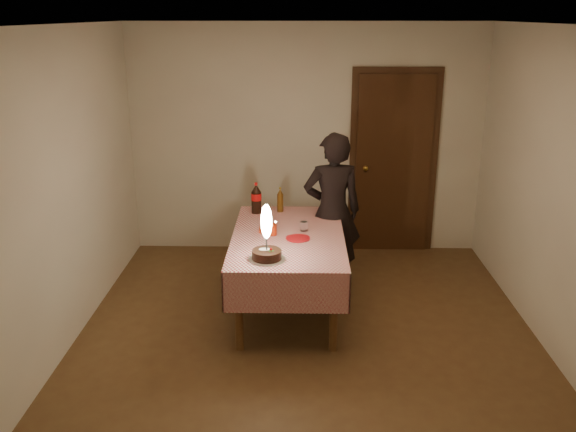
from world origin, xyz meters
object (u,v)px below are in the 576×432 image
object	(u,v)px
red_plate	(298,238)
amber_bottle_left	(280,200)
red_cup	(272,230)
dining_table	(288,245)
birthday_cake	(267,244)
photographer	(332,211)
clear_cup	(304,226)
cola_bottle	(256,198)

from	to	relation	value
red_plate	amber_bottle_left	size ratio (longest dim) A/B	0.86
red_plate	amber_bottle_left	bearing A→B (deg)	103.11
red_cup	amber_bottle_left	world-z (taller)	amber_bottle_left
dining_table	red_plate	distance (m)	0.17
red_cup	amber_bottle_left	distance (m)	0.70
dining_table	amber_bottle_left	world-z (taller)	amber_bottle_left
red_plate	amber_bottle_left	world-z (taller)	amber_bottle_left
birthday_cake	red_plate	bearing A→B (deg)	62.34
red_plate	red_cup	size ratio (longest dim) A/B	2.20
red_cup	photographer	xyz separation A→B (m)	(0.57, 0.55, 0.00)
clear_cup	cola_bottle	distance (m)	0.72
photographer	dining_table	bearing A→B (deg)	-127.87
amber_bottle_left	photographer	distance (m)	0.55
amber_bottle_left	cola_bottle	bearing A→B (deg)	-167.44
cola_bottle	clear_cup	bearing A→B (deg)	-48.05
dining_table	photographer	bearing A→B (deg)	52.13
cola_bottle	amber_bottle_left	bearing A→B (deg)	12.56
clear_cup	amber_bottle_left	distance (m)	0.64
red_plate	red_cup	bearing A→B (deg)	157.31
dining_table	red_cup	bearing A→B (deg)	179.38
dining_table	amber_bottle_left	size ratio (longest dim) A/B	6.75
cola_bottle	dining_table	bearing A→B (deg)	-62.61
cola_bottle	amber_bottle_left	xyz separation A→B (m)	(0.24, 0.05, -0.03)
red_plate	cola_bottle	xyz separation A→B (m)	(-0.42, 0.74, 0.15)
amber_bottle_left	dining_table	bearing A→B (deg)	-82.29
birthday_cake	cola_bottle	world-z (taller)	birthday_cake
red_cup	photographer	world-z (taller)	photographer
birthday_cake	photographer	size ratio (longest dim) A/B	0.30
red_plate	photographer	world-z (taller)	photographer
red_plate	red_cup	xyz separation A→B (m)	(-0.23, 0.10, 0.05)
dining_table	red_cup	distance (m)	0.21
amber_bottle_left	photographer	size ratio (longest dim) A/B	0.16
red_cup	birthday_cake	bearing A→B (deg)	-91.95
birthday_cake	red_plate	world-z (taller)	birthday_cake
clear_cup	photographer	bearing A→B (deg)	57.05
dining_table	clear_cup	xyz separation A→B (m)	(0.14, 0.11, 0.15)
dining_table	photographer	world-z (taller)	photographer
clear_cup	red_cup	bearing A→B (deg)	-159.03
birthday_cake	clear_cup	size ratio (longest dim) A/B	5.27
clear_cup	dining_table	bearing A→B (deg)	-142.13
amber_bottle_left	photographer	world-z (taller)	photographer
dining_table	cola_bottle	bearing A→B (deg)	117.39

